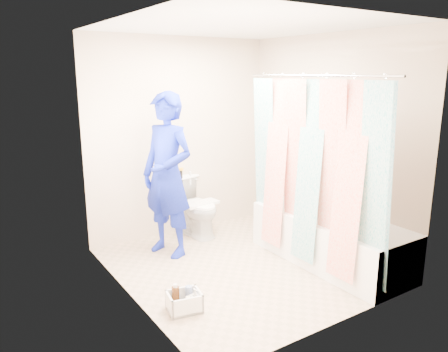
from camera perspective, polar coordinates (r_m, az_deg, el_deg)
floor at (r=4.68m, az=2.21°, el=-11.66°), size 2.60×2.60×0.00m
ceiling at (r=4.26m, az=2.52°, el=19.04°), size 2.40×2.60×0.02m
wall_back at (r=5.41m, az=-5.72°, el=5.03°), size 2.40×0.02×2.40m
wall_front at (r=3.36m, az=15.35°, el=-0.50°), size 2.40×0.02×2.40m
wall_left at (r=3.75m, az=-12.72°, el=1.07°), size 0.02×2.60×2.40m
wall_right at (r=5.09m, az=13.43°, el=4.22°), size 0.02×2.60×2.40m
bathtub at (r=4.80m, az=13.62°, el=-7.89°), size 0.70×1.75×0.50m
curtain_rod at (r=4.25m, az=11.76°, el=12.72°), size 0.02×1.90×0.02m
shower_curtain at (r=4.36m, az=11.18°, el=0.41°), size 0.06×1.75×1.80m
toilet at (r=5.44m, az=-3.74°, el=-3.95°), size 0.46×0.74×0.72m
tank_lid at (r=5.33m, az=-3.04°, el=-3.60°), size 0.46×0.23×0.03m
tank_internals at (r=5.48m, az=-5.30°, el=-0.04°), size 0.18×0.06×0.24m
plumber at (r=4.76m, az=-7.40°, el=0.11°), size 0.64×0.76×1.79m
cleaning_caddy at (r=3.87m, az=-5.06°, el=-16.10°), size 0.32×0.27×0.21m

